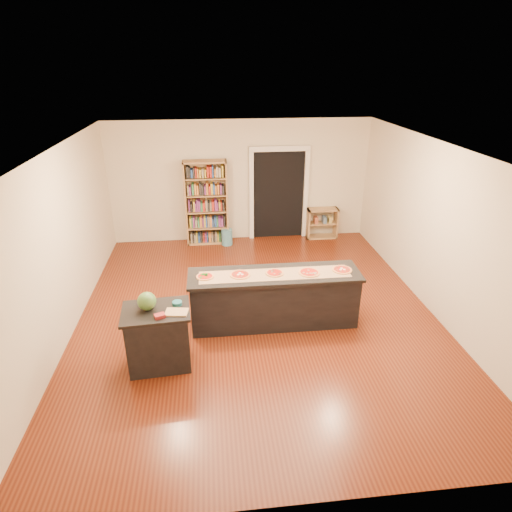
{
  "coord_description": "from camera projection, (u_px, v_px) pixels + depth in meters",
  "views": [
    {
      "loc": [
        -0.71,
        -6.23,
        3.97
      ],
      "look_at": [
        0.0,
        0.2,
        1.0
      ],
      "focal_mm": 30.0,
      "sensor_mm": 36.0,
      "label": 1
    }
  ],
  "objects": [
    {
      "name": "package_red",
      "position": [
        160.0,
        316.0,
        5.59
      ],
      "size": [
        0.16,
        0.14,
        0.05
      ],
      "primitive_type": "cube",
      "rotation": [
        0.0,
        0.0,
        0.36
      ],
      "color": "maroon",
      "rests_on": "side_counter"
    },
    {
      "name": "bookshelf",
      "position": [
        207.0,
        203.0,
        9.82
      ],
      "size": [
        0.98,
        0.35,
        1.95
      ],
      "primitive_type": "cube",
      "color": "#A88151",
      "rests_on": "ground"
    },
    {
      "name": "pizza_d",
      "position": [
        309.0,
        272.0,
        6.75
      ],
      "size": [
        0.32,
        0.32,
        0.02
      ],
      "color": "#BF8249",
      "rests_on": "kitchen_island"
    },
    {
      "name": "pizza_e",
      "position": [
        342.0,
        270.0,
        6.84
      ],
      "size": [
        0.31,
        0.31,
        0.02
      ],
      "color": "#BF8249",
      "rests_on": "kitchen_island"
    },
    {
      "name": "room",
      "position": [
        257.0,
        238.0,
        6.77
      ],
      "size": [
        6.0,
        7.0,
        2.8
      ],
      "color": "beige",
      "rests_on": "ground"
    },
    {
      "name": "kitchen_island",
      "position": [
        274.0,
        298.0,
        6.93
      ],
      "size": [
        2.73,
        0.74,
        0.9
      ],
      "rotation": [
        0.0,
        0.0,
        -0.0
      ],
      "color": "black",
      "rests_on": "ground"
    },
    {
      "name": "kraft_paper",
      "position": [
        275.0,
        274.0,
        6.72
      ],
      "size": [
        2.37,
        0.43,
        0.0
      ],
      "primitive_type": "cube",
      "rotation": [
        0.0,
        0.0,
        -0.0
      ],
      "color": "#AB7C58",
      "rests_on": "kitchen_island"
    },
    {
      "name": "pizza_b",
      "position": [
        240.0,
        275.0,
        6.69
      ],
      "size": [
        0.31,
        0.31,
        0.02
      ],
      "color": "#BF8249",
      "rests_on": "kitchen_island"
    },
    {
      "name": "pizza_c",
      "position": [
        275.0,
        273.0,
        6.74
      ],
      "size": [
        0.3,
        0.3,
        0.02
      ],
      "color": "#BF8249",
      "rests_on": "kitchen_island"
    },
    {
      "name": "watermelon",
      "position": [
        147.0,
        301.0,
        5.73
      ],
      "size": [
        0.25,
        0.25,
        0.25
      ],
      "primitive_type": "sphere",
      "color": "#144214",
      "rests_on": "side_counter"
    },
    {
      "name": "low_shelf",
      "position": [
        322.0,
        223.0,
        10.37
      ],
      "size": [
        0.74,
        0.32,
        0.74
      ],
      "primitive_type": "cube",
      "color": "#A88151",
      "rests_on": "ground"
    },
    {
      "name": "side_counter",
      "position": [
        159.0,
        337.0,
        5.95
      ],
      "size": [
        0.91,
        0.67,
        0.9
      ],
      "rotation": [
        0.0,
        0.0,
        0.08
      ],
      "color": "black",
      "rests_on": "ground"
    },
    {
      "name": "waste_bin",
      "position": [
        227.0,
        237.0,
        10.03
      ],
      "size": [
        0.26,
        0.26,
        0.37
      ],
      "primitive_type": "cylinder",
      "color": "teal",
      "rests_on": "ground"
    },
    {
      "name": "cutting_board",
      "position": [
        177.0,
        312.0,
        5.7
      ],
      "size": [
        0.33,
        0.24,
        0.02
      ],
      "primitive_type": "cube",
      "rotation": [
        0.0,
        0.0,
        -0.15
      ],
      "color": "tan",
      "rests_on": "side_counter"
    },
    {
      "name": "pizza_a",
      "position": [
        205.0,
        276.0,
        6.63
      ],
      "size": [
        0.25,
        0.25,
        0.02
      ],
      "color": "#BF8249",
      "rests_on": "kitchen_island"
    },
    {
      "name": "package_teal",
      "position": [
        177.0,
        303.0,
        5.88
      ],
      "size": [
        0.13,
        0.13,
        0.05
      ],
      "primitive_type": "cylinder",
      "color": "#195966",
      "rests_on": "side_counter"
    },
    {
      "name": "doorway",
      "position": [
        279.0,
        189.0,
        10.07
      ],
      "size": [
        1.4,
        0.09,
        2.21
      ],
      "color": "black",
      "rests_on": "room"
    }
  ]
}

